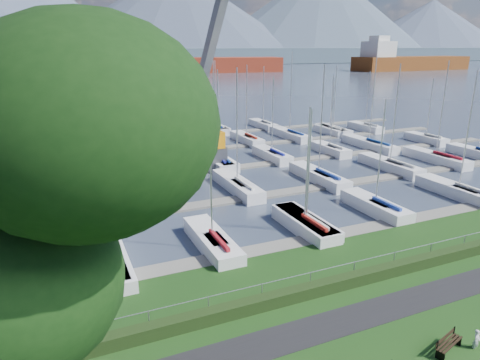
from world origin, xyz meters
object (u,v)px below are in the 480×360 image
tree (2,193)px  crane (208,119)px  person (477,338)px  bench_right (448,343)px

tree → crane: (17.59, 33.35, -4.10)m
person → tree: bearing=159.8°
bench_right → person: bearing=-31.6°
bench_right → tree: size_ratio=0.13×
bench_right → crane: crane is taller
person → crane: crane is taller
person → bench_right: bearing=149.9°
bench_right → tree: (-16.50, 1.31, 9.01)m
bench_right → crane: bearing=71.9°
tree → crane: crane is taller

